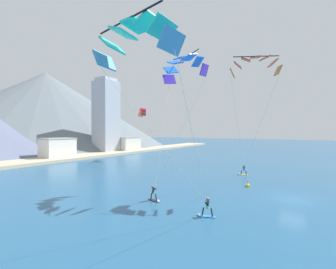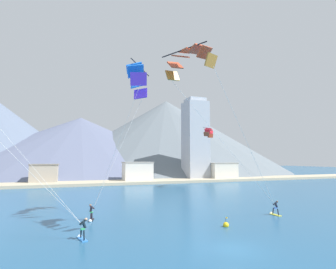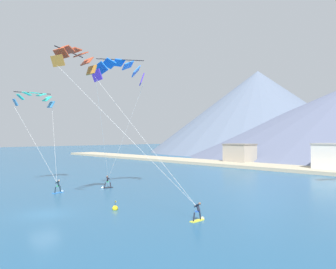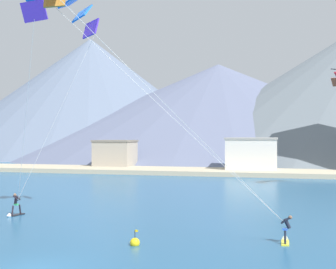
% 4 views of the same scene
% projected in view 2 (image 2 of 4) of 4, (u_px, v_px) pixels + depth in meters
% --- Properties ---
extents(ground_plane, '(400.00, 400.00, 0.00)m').
position_uv_depth(ground_plane, '(232.00, 249.00, 18.90)').
color(ground_plane, '#23567F').
extents(kitesurfer_near_lead, '(0.76, 1.79, 1.79)m').
position_uv_depth(kitesurfer_near_lead, '(91.00, 216.00, 27.69)').
color(kitesurfer_near_lead, black).
rests_on(kitesurfer_near_lead, ground).
extents(kitesurfer_near_trail, '(0.65, 1.74, 1.71)m').
position_uv_depth(kitesurfer_near_trail, '(274.00, 210.00, 30.69)').
color(kitesurfer_near_trail, yellow).
rests_on(kitesurfer_near_trail, ground).
extents(kitesurfer_mid_center, '(0.85, 1.78, 1.77)m').
position_uv_depth(kitesurfer_mid_center, '(82.00, 232.00, 21.36)').
color(kitesurfer_mid_center, '#337FDB').
rests_on(kitesurfer_mid_center, ground).
extents(parafoil_kite_near_lead, '(6.37, 6.76, 15.61)m').
position_uv_depth(parafoil_kite_near_lead, '(137.00, 78.00, 29.66)').
color(parafoil_kite_near_lead, '#492CC0').
extents(parafoil_kite_near_trail, '(14.70, 7.30, 15.03)m').
position_uv_depth(parafoil_kite_near_trail, '(190.00, 60.00, 23.42)').
color(parafoil_kite_near_trail, '#B9792C').
extents(parafoil_kite_distant_high_outer, '(4.28, 4.77, 2.12)m').
position_uv_depth(parafoil_kite_distant_high_outer, '(209.00, 131.00, 61.00)').
color(parafoil_kite_distant_high_outer, '#A0472A').
extents(race_marker_buoy, '(0.56, 0.56, 1.02)m').
position_uv_depth(race_marker_buoy, '(226.00, 225.00, 25.23)').
color(race_marker_buoy, yellow).
rests_on(race_marker_buoy, ground).
extents(shoreline_strip, '(180.00, 10.00, 0.70)m').
position_uv_depth(shoreline_strip, '(116.00, 182.00, 69.89)').
color(shoreline_strip, '#BCAD8E').
rests_on(shoreline_strip, ground).
extents(shore_building_harbour_front, '(6.80, 6.16, 5.29)m').
position_uv_depth(shore_building_harbour_front, '(44.00, 174.00, 68.34)').
color(shore_building_harbour_front, '#A89E8E').
rests_on(shore_building_harbour_front, ground).
extents(shore_building_promenade_mid, '(8.78, 4.79, 5.45)m').
position_uv_depth(shore_building_promenade_mid, '(223.00, 171.00, 82.74)').
color(shore_building_promenade_mid, silver).
rests_on(shore_building_promenade_mid, ground).
extents(shore_building_quay_east, '(8.22, 5.68, 5.79)m').
position_uv_depth(shore_building_quay_east, '(137.00, 172.00, 74.14)').
color(shore_building_quay_east, silver).
rests_on(shore_building_quay_east, ground).
extents(highrise_tower, '(7.00, 7.00, 26.21)m').
position_uv_depth(highrise_tower, '(195.00, 139.00, 84.25)').
color(highrise_tower, '#A8ADB7').
rests_on(highrise_tower, ground).
extents(mountain_peak_west_ridge, '(125.16, 125.16, 38.51)m').
position_uv_depth(mountain_peak_west_ridge, '(166.00, 136.00, 142.68)').
color(mountain_peak_west_ridge, slate).
rests_on(mountain_peak_west_ridge, ground).
extents(mountain_peak_central_summit, '(126.08, 126.08, 27.51)m').
position_uv_depth(mountain_peak_central_summit, '(80.00, 145.00, 130.94)').
color(mountain_peak_central_summit, slate).
rests_on(mountain_peak_central_summit, ground).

